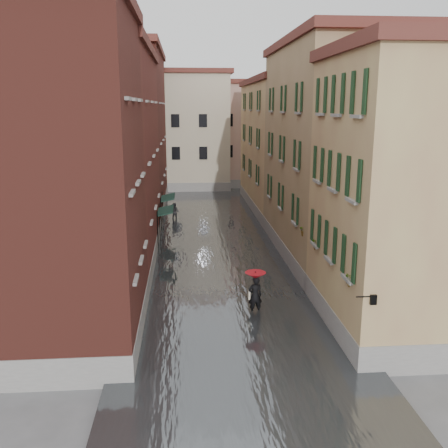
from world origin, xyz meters
name	(u,v)px	position (x,y,z in m)	size (l,w,h in m)	color
ground	(232,314)	(0.00, 0.00, 0.00)	(120.00, 120.00, 0.00)	#575759
floodwater	(215,240)	(0.00, 13.00, 0.10)	(10.00, 60.00, 0.20)	#43464A
building_left_near	(59,186)	(-7.00, -2.00, 6.50)	(6.00, 8.00, 13.00)	maroon
building_left_mid	(103,162)	(-7.00, 9.00, 6.25)	(6.00, 14.00, 12.50)	#5D281D
building_left_far	(129,135)	(-7.00, 24.00, 7.00)	(6.00, 16.00, 14.00)	maroon
building_right_near	(404,199)	(7.00, -2.00, 5.75)	(6.00, 8.00, 11.50)	#A37754
building_right_mid	(330,156)	(7.00, 9.00, 6.50)	(6.00, 14.00, 13.00)	tan
building_right_far	(283,148)	(7.00, 24.00, 5.75)	(6.00, 16.00, 11.50)	#A37754
building_end_cream	(176,133)	(-3.00, 38.00, 6.50)	(12.00, 9.00, 13.00)	#C0B698
building_end_pink	(250,136)	(6.00, 40.00, 6.00)	(10.00, 9.00, 12.00)	tan
awning_near	(165,212)	(-3.49, 11.96, 2.46)	(1.09, 2.77, 2.80)	#142D24
awning_far	(167,199)	(-3.49, 17.02, 2.46)	(1.09, 2.82, 2.80)	#142D24
wall_lantern	(372,299)	(4.33, -6.00, 3.01)	(0.71, 0.22, 0.35)	black
window_planters	(323,242)	(4.12, -0.30, 3.51)	(0.59, 8.39, 0.84)	brown
pedestrian_main	(255,289)	(1.08, -0.11, 1.26)	(1.01, 1.01, 2.06)	black
pedestrian_far	(175,212)	(-2.98, 19.84, 0.78)	(0.76, 0.59, 1.55)	black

